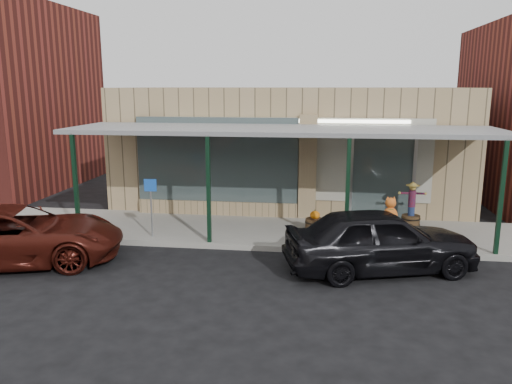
# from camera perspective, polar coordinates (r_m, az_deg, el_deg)

# --- Properties ---
(ground) EXTENTS (120.00, 120.00, 0.00)m
(ground) POSITION_cam_1_polar(r_m,az_deg,el_deg) (11.29, 1.30, -10.11)
(ground) COLOR black
(ground) RESTS_ON ground
(sidewalk) EXTENTS (40.00, 3.20, 0.15)m
(sidewalk) POSITION_cam_1_polar(r_m,az_deg,el_deg) (14.65, 2.85, -4.57)
(sidewalk) COLOR gray
(sidewalk) RESTS_ON ground
(storefront) EXTENTS (12.00, 6.25, 4.20)m
(storefront) POSITION_cam_1_polar(r_m,az_deg,el_deg) (18.72, 4.09, 5.35)
(storefront) COLOR #9E8560
(storefront) RESTS_ON ground
(awning) EXTENTS (12.00, 3.00, 3.04)m
(awning) POSITION_cam_1_polar(r_m,az_deg,el_deg) (14.06, 2.97, 6.93)
(awning) COLOR slate
(awning) RESTS_ON ground
(block_buildings_near) EXTENTS (61.00, 8.00, 8.00)m
(block_buildings_near) POSITION_cam_1_polar(r_m,az_deg,el_deg) (19.63, 10.31, 10.40)
(block_buildings_near) COLOR maroon
(block_buildings_near) RESTS_ON ground
(barrel_scarecrow) EXTENTS (0.84, 0.59, 1.38)m
(barrel_scarecrow) POSITION_cam_1_polar(r_m,az_deg,el_deg) (15.45, 17.32, -2.16)
(barrel_scarecrow) COLOR #4C391E
(barrel_scarecrow) RESTS_ON sidewalk
(barrel_pumpkin) EXTENTS (0.57, 0.57, 0.64)m
(barrel_pumpkin) POSITION_cam_1_polar(r_m,az_deg,el_deg) (14.51, 6.73, -3.57)
(barrel_pumpkin) COLOR #4C391E
(barrel_pumpkin) RESTS_ON sidewalk
(handicap_sign) EXTENTS (0.34, 0.05, 1.63)m
(handicap_sign) POSITION_cam_1_polar(r_m,az_deg,el_deg) (13.94, -11.92, -0.90)
(handicap_sign) COLOR gray
(handicap_sign) RESTS_ON sidewalk
(parked_sedan) EXTENTS (4.75, 2.95, 1.62)m
(parked_sedan) POSITION_cam_1_polar(r_m,az_deg,el_deg) (11.97, 14.01, -5.34)
(parked_sedan) COLOR black
(parked_sedan) RESTS_ON ground
(car_maroon) EXTENTS (5.51, 3.71, 1.40)m
(car_maroon) POSITION_cam_1_polar(r_m,az_deg,el_deg) (13.48, -25.79, -4.49)
(car_maroon) COLOR #45140D
(car_maroon) RESTS_ON ground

